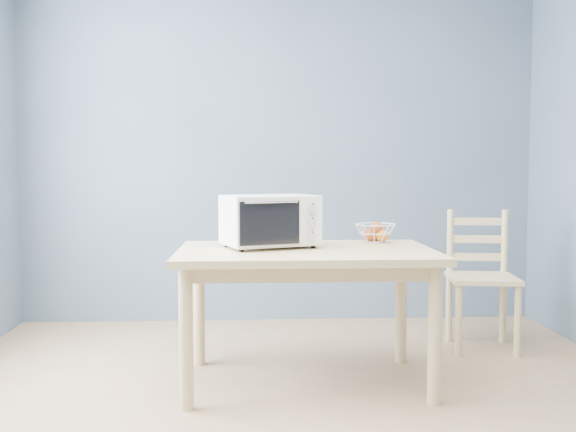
{
  "coord_description": "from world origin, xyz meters",
  "views": [
    {
      "loc": [
        -0.2,
        -2.78,
        1.18
      ],
      "look_at": [
        -0.01,
        0.75,
        0.93
      ],
      "focal_mm": 40.0,
      "sensor_mm": 36.0,
      "label": 1
    }
  ],
  "objects": [
    {
      "name": "room",
      "position": [
        0.0,
        0.0,
        1.3
      ],
      "size": [
        4.01,
        4.51,
        2.61
      ],
      "color": "tan",
      "rests_on": "ground"
    },
    {
      "name": "toaster_oven",
      "position": [
        -0.13,
        0.79,
        0.9
      ],
      "size": [
        0.58,
        0.5,
        0.29
      ],
      "rotation": [
        0.0,
        0.0,
        0.35
      ],
      "color": "white",
      "rests_on": "dining_table"
    },
    {
      "name": "fruit_basket",
      "position": [
        0.53,
        1.02,
        0.81
      ],
      "size": [
        0.3,
        0.3,
        0.12
      ],
      "rotation": [
        0.0,
        0.0,
        -0.26
      ],
      "color": "white",
      "rests_on": "dining_table"
    },
    {
      "name": "dining_chair",
      "position": [
        1.31,
        1.37,
        0.45
      ],
      "size": [
        0.48,
        0.48,
        0.92
      ],
      "rotation": [
        0.0,
        0.0,
        -0.13
      ],
      "color": "#D4BD7F",
      "rests_on": "ground"
    },
    {
      "name": "dining_table",
      "position": [
        0.09,
        0.71,
        0.65
      ],
      "size": [
        1.4,
        0.9,
        0.75
      ],
      "color": "#D4BD7F",
      "rests_on": "ground"
    }
  ]
}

